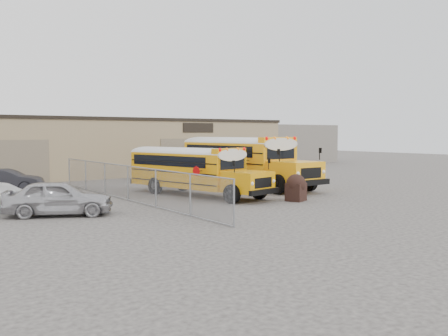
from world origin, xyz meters
TOP-DOWN VIEW (x-y plane):
  - ground at (0.00, 0.00)m, footprint 120.00×120.00m
  - warehouse at (-0.00, 19.99)m, footprint 30.20×10.20m
  - chainlink_fence at (-6.00, 3.00)m, footprint 0.07×18.07m
  - distant_building_right at (24.00, 24.00)m, footprint 10.00×8.00m
  - school_bus_left at (-3.29, 8.51)m, footprint 4.18×9.50m
  - school_bus_right at (2.86, 11.90)m, footprint 3.45×11.20m
  - tarp_bundle at (0.90, -2.06)m, footprint 1.15×1.10m
  - car_silver at (-10.31, 0.45)m, footprint 4.75×3.54m
  - car_white at (-11.96, 3.43)m, footprint 4.66×2.81m
  - car_dark at (-10.07, 10.85)m, footprint 4.22×3.19m

SIDE VIEW (x-z plane):
  - ground at x=0.00m, z-range 0.00..0.00m
  - car_white at x=-11.96m, z-range 0.00..1.26m
  - car_dark at x=-10.07m, z-range 0.00..1.33m
  - tarp_bundle at x=0.90m, z-range 0.02..1.39m
  - car_silver at x=-10.31m, z-range 0.00..1.50m
  - chainlink_fence at x=-6.00m, z-range 0.00..1.80m
  - school_bus_left at x=-3.29m, z-range 0.21..2.91m
  - school_bus_right at x=2.86m, z-range 0.26..3.51m
  - distant_building_right at x=24.00m, z-range 0.00..4.40m
  - warehouse at x=0.00m, z-range 0.04..4.71m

